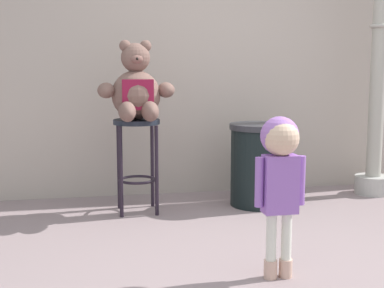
% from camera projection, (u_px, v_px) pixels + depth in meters
% --- Properties ---
extents(ground_plane, '(24.00, 24.00, 0.00)m').
position_uv_depth(ground_plane, '(274.00, 262.00, 3.35)').
color(ground_plane, gray).
extents(building_wall, '(6.92, 0.30, 3.40)m').
position_uv_depth(building_wall, '(203.00, 21.00, 5.18)').
color(building_wall, '#B2A396').
rests_on(building_wall, ground_plane).
extents(bar_stool_with_teddy, '(0.39, 0.39, 0.80)m').
position_uv_depth(bar_stool_with_teddy, '(137.00, 146.00, 4.46)').
color(bar_stool_with_teddy, '#1D232D').
rests_on(bar_stool_with_teddy, ground_plane).
extents(teddy_bear, '(0.64, 0.58, 0.66)m').
position_uv_depth(teddy_bear, '(136.00, 91.00, 4.36)').
color(teddy_bear, brown).
rests_on(teddy_bear, bar_stool_with_teddy).
extents(child_walking, '(0.30, 0.24, 0.96)m').
position_uv_depth(child_walking, '(280.00, 162.00, 3.01)').
color(child_walking, '#D2A793').
rests_on(child_walking, ground_plane).
extents(trash_bin, '(0.53, 0.53, 0.74)m').
position_uv_depth(trash_bin, '(259.00, 164.00, 4.71)').
color(trash_bin, black).
rests_on(trash_bin, ground_plane).
extents(lamppost, '(0.34, 0.34, 2.81)m').
position_uv_depth(lamppost, '(378.00, 81.00, 5.02)').
color(lamppost, '#AEABA4').
rests_on(lamppost, ground_plane).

